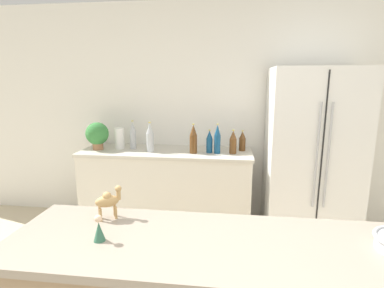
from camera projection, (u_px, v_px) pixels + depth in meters
wall_back at (217, 115)px, 3.52m from camera, size 8.00×0.06×2.55m
back_counter at (167, 189)px, 3.43m from camera, size 1.90×0.63×0.91m
refrigerator at (312, 157)px, 3.10m from camera, size 0.90×0.69×1.80m
potted_plant at (97, 134)px, 3.35m from camera, size 0.25×0.25×0.31m
paper_towel_roll at (120, 138)px, 3.42m from camera, size 0.11×0.11×0.24m
back_bottle_0 at (233, 142)px, 3.18m from camera, size 0.08×0.08×0.26m
back_bottle_1 at (217, 139)px, 3.17m from camera, size 0.07×0.07×0.32m
back_bottle_2 at (193, 139)px, 3.18m from camera, size 0.08×0.08×0.32m
back_bottle_3 at (209, 142)px, 3.22m from camera, size 0.07×0.07×0.25m
back_bottle_4 at (133, 135)px, 3.40m from camera, size 0.07×0.07×0.32m
back_bottle_5 at (242, 141)px, 3.31m from camera, size 0.07×0.07×0.23m
back_bottle_6 at (150, 138)px, 3.25m from camera, size 0.08×0.08×0.33m
camel_figurine at (108, 200)px, 1.45m from camera, size 0.13×0.11×0.16m
wise_man_figurine_blue at (99, 230)px, 1.25m from camera, size 0.05×0.05×0.12m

